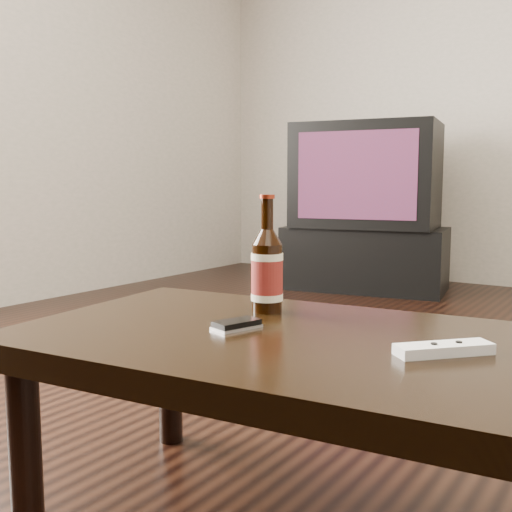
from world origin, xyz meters
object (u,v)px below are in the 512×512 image
Objects in this scene: tv_stand at (365,258)px; tv at (366,176)px; beer_bottle at (267,271)px; phone at (237,325)px; remote at (444,349)px; coffee_table at (293,361)px.

tv reaches higher than tv_stand.
beer_bottle is 0.19m from phone.
tv_stand is 3.89× the size of beer_bottle.
tv reaches higher than phone.
tv is 3.70× the size of beer_bottle.
beer_bottle is (0.87, -2.52, 0.29)m from tv_stand.
remote is at bearing -74.07° from tv_stand.
phone is at bearing -130.75° from remote.
remote is at bearing 5.10° from coffee_table.
tv is at bearing 111.06° from coffee_table.
beer_bottle is at bearing -153.20° from remote.
tv is 2.89m from coffee_table.
tv_stand is 2.86m from coffee_table.
tv_stand is at bearing 90.00° from tv.
beer_bottle reaches higher than coffee_table.
tv_stand is at bearing 109.08° from beer_bottle.
remote is (0.44, -0.12, -0.08)m from beer_bottle.
remote is (1.31, -2.64, -0.33)m from tv.
remote reaches higher than coffee_table.
tv reaches higher than remote.
coffee_table is (1.03, -2.67, 0.15)m from tv_stand.
phone is 0.68× the size of remote.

